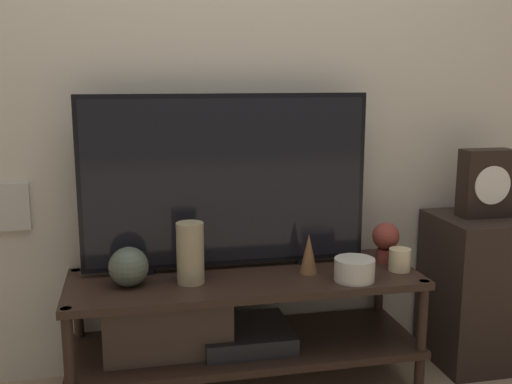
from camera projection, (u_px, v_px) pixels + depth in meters
The scene contains 11 objects.
wall_back at pixel (231, 55), 2.49m from camera, with size 6.40×0.08×2.70m.
media_console at pixel (219, 320), 2.39m from camera, with size 1.39×0.48×0.49m.
television at pixel (226, 181), 2.40m from camera, with size 1.16×0.05×0.71m.
vase_round_glass at pixel (129, 267), 2.25m from camera, with size 0.15×0.15×0.15m.
vase_slim_bronze at pixel (309, 253), 2.40m from camera, with size 0.07×0.07×0.16m.
vase_wide_bowl at pixel (354, 269), 2.32m from camera, with size 0.16×0.16×0.09m.
vase_tall_ceramic at pixel (190, 253), 2.27m from camera, with size 0.11×0.11×0.24m.
candle_jar at pixel (400, 260), 2.43m from camera, with size 0.09×0.09×0.09m.
decorative_bust at pixel (386, 239), 2.53m from camera, with size 0.11×0.11×0.17m.
side_table at pixel (480, 289), 2.67m from camera, with size 0.42×0.40×0.67m.
mantel_clock at pixel (486, 183), 2.58m from camera, with size 0.22×0.11×0.29m.
Camera 1 is at (-0.43, -1.95, 1.27)m, focal length 42.00 mm.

